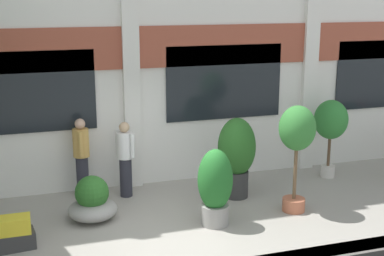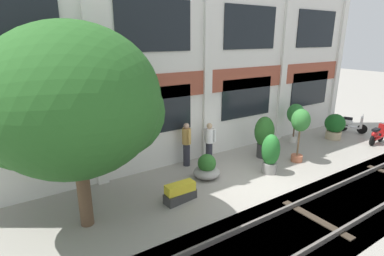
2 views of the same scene
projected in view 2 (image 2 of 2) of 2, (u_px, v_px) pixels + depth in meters
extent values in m
plane|color=#9E998E|center=(251.00, 181.00, 10.39)|extent=(80.00, 80.00, 0.00)
cube|color=silver|center=(203.00, 47.00, 11.47)|extent=(17.31, 0.50, 8.81)
cube|color=#9E4C38|center=(207.00, 82.00, 11.63)|extent=(17.31, 0.06, 0.90)
cube|color=silver|center=(91.00, 50.00, 8.95)|extent=(0.36, 0.16, 8.81)
cube|color=silver|center=(208.00, 47.00, 11.22)|extent=(0.36, 0.16, 8.81)
cube|color=silver|center=(285.00, 46.00, 13.48)|extent=(0.36, 0.16, 8.81)
cube|color=silver|center=(341.00, 45.00, 15.75)|extent=(0.36, 0.16, 8.81)
cube|color=black|center=(21.00, 130.00, 8.47)|extent=(2.77, 0.04, 1.70)
cube|color=black|center=(158.00, 110.00, 10.73)|extent=(2.77, 0.04, 1.70)
cube|color=black|center=(247.00, 98.00, 13.00)|extent=(2.77, 0.04, 1.70)
cube|color=black|center=(310.00, 89.00, 15.27)|extent=(2.77, 0.04, 1.70)
cube|color=black|center=(2.00, 22.00, 7.62)|extent=(2.77, 0.04, 1.70)
cube|color=black|center=(155.00, 25.00, 9.89)|extent=(2.77, 0.04, 1.70)
cube|color=black|center=(251.00, 28.00, 12.16)|extent=(2.77, 0.04, 1.70)
cube|color=black|center=(317.00, 29.00, 14.43)|extent=(2.77, 0.04, 1.70)
cube|color=#4C473F|center=(318.00, 222.00, 8.29)|extent=(25.31, 2.80, 0.28)
cube|color=#605B56|center=(344.00, 229.00, 7.65)|extent=(25.31, 0.07, 0.15)
cube|color=#605B56|center=(297.00, 204.00, 8.80)|extent=(25.31, 0.07, 0.15)
cube|color=#382D23|center=(316.00, 219.00, 8.17)|extent=(0.24, 2.10, 0.03)
cylinder|color=brown|center=(83.00, 184.00, 7.64)|extent=(0.34, 0.34, 2.33)
ellipsoid|color=#286023|center=(73.00, 101.00, 7.01)|extent=(4.13, 4.13, 3.65)
sphere|color=#286023|center=(25.00, 120.00, 6.73)|extent=(2.27, 2.27, 2.27)
sphere|color=#286023|center=(120.00, 112.00, 7.50)|extent=(2.27, 2.27, 2.27)
ellipsoid|color=gray|center=(207.00, 172.00, 10.58)|extent=(0.95, 0.95, 0.38)
sphere|color=#286023|center=(207.00, 163.00, 10.47)|extent=(0.65, 0.65, 0.65)
cylinder|color=#333333|center=(263.00, 150.00, 12.37)|extent=(0.52, 0.52, 0.57)
ellipsoid|color=#286023|center=(264.00, 132.00, 12.14)|extent=(0.80, 0.80, 1.25)
cylinder|color=beige|center=(293.00, 139.00, 14.18)|extent=(0.33, 0.33, 0.28)
cylinder|color=brown|center=(294.00, 127.00, 14.00)|extent=(0.07, 0.07, 0.93)
ellipsoid|color=#2D7A33|center=(296.00, 114.00, 13.81)|extent=(0.78, 0.78, 0.92)
cylinder|color=tan|center=(333.00, 135.00, 14.64)|extent=(0.72, 0.72, 0.40)
ellipsoid|color=#19561E|center=(335.00, 123.00, 14.47)|extent=(0.94, 0.94, 0.91)
cylinder|color=gray|center=(269.00, 168.00, 10.96)|extent=(0.52, 0.52, 0.39)
ellipsoid|color=#236B28|center=(271.00, 150.00, 10.76)|extent=(0.66, 0.66, 1.17)
cube|color=#333333|center=(180.00, 196.00, 9.07)|extent=(1.06, 0.51, 0.30)
cube|color=yellow|center=(180.00, 188.00, 8.98)|extent=(0.92, 0.36, 0.28)
cylinder|color=#B76647|center=(297.00, 158.00, 11.99)|extent=(0.45, 0.45, 0.26)
cylinder|color=brown|center=(299.00, 140.00, 11.77)|extent=(0.07, 0.07, 1.27)
ellipsoid|color=#388438|center=(301.00, 120.00, 11.53)|extent=(0.72, 0.72, 0.88)
cylinder|color=black|center=(381.00, 137.00, 14.23)|extent=(0.49, 0.12, 0.48)
cylinder|color=black|center=(373.00, 140.00, 13.71)|extent=(0.49, 0.12, 0.48)
cube|color=red|center=(377.00, 138.00, 13.95)|extent=(0.70, 0.29, 0.08)
ellipsoid|color=red|center=(375.00, 134.00, 13.73)|extent=(0.58, 0.30, 0.36)
cube|color=black|center=(376.00, 130.00, 13.68)|extent=(0.45, 0.25, 0.10)
cube|color=red|center=(382.00, 130.00, 14.09)|extent=(0.14, 0.29, 0.60)
cylinder|color=#B7B7BF|center=(383.00, 122.00, 13.99)|extent=(0.07, 0.50, 0.03)
cylinder|color=black|center=(362.00, 129.00, 15.39)|extent=(0.29, 0.47, 0.48)
cylinder|color=black|center=(343.00, 127.00, 15.84)|extent=(0.29, 0.47, 0.48)
cube|color=silver|center=(352.00, 127.00, 15.61)|extent=(0.51, 0.72, 0.08)
ellipsoid|color=silver|center=(347.00, 122.00, 15.67)|extent=(0.48, 0.62, 0.36)
cube|color=black|center=(348.00, 118.00, 15.61)|extent=(0.39, 0.49, 0.10)
cube|color=silver|center=(361.00, 123.00, 15.33)|extent=(0.30, 0.23, 0.60)
cylinder|color=#B7B7BF|center=(363.00, 115.00, 15.21)|extent=(0.46, 0.25, 0.03)
cylinder|color=#282833|center=(187.00, 155.00, 11.50)|extent=(0.26, 0.26, 0.89)
cylinder|color=tan|center=(186.00, 136.00, 11.28)|extent=(0.34, 0.34, 0.60)
sphere|color=tan|center=(186.00, 126.00, 11.17)|extent=(0.22, 0.22, 0.22)
cylinder|color=tan|center=(189.00, 137.00, 11.09)|extent=(0.09, 0.09, 0.54)
cylinder|color=tan|center=(184.00, 134.00, 11.46)|extent=(0.09, 0.09, 0.54)
cylinder|color=#282833|center=(209.00, 153.00, 11.76)|extent=(0.26, 0.26, 0.85)
cylinder|color=silver|center=(209.00, 136.00, 11.56)|extent=(0.34, 0.34, 0.56)
sphere|color=tan|center=(210.00, 126.00, 11.44)|extent=(0.22, 0.22, 0.22)
cylinder|color=silver|center=(204.00, 134.00, 11.63)|extent=(0.09, 0.09, 0.51)
cylinder|color=silver|center=(215.00, 136.00, 11.47)|extent=(0.09, 0.09, 0.51)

